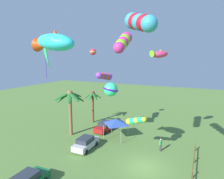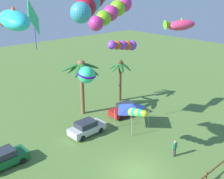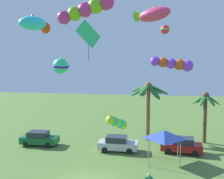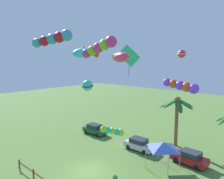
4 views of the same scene
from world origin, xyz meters
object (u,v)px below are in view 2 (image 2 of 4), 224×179
spectator_0 (175,148)px  kite_tube_8 (91,1)px  parked_car_2 (125,109)px  parked_car_0 (87,128)px  kite_diamond_0 (34,18)px  palm_tree_0 (82,73)px  kite_fish_2 (180,25)px  festival_tent (132,107)px  parked_car_1 (4,158)px  palm_tree_1 (120,71)px  kite_fish_6 (13,20)px  kite_ball_1 (87,75)px  kite_tube_3 (112,12)px  kite_tube_4 (137,113)px  kite_tube_5 (124,45)px  kite_ball_7 (109,12)px

spectator_0 → kite_tube_8: kite_tube_8 is taller
parked_car_2 → spectator_0: 9.61m
parked_car_0 → kite_diamond_0: size_ratio=0.89×
palm_tree_0 → kite_fish_2: bearing=-86.9°
festival_tent → parked_car_1: bearing=169.4°
palm_tree_1 → festival_tent: 8.14m
kite_fish_2 → kite_tube_8: bearing=-177.4°
palm_tree_1 → parked_car_0: size_ratio=1.44×
kite_fish_2 → kite_fish_6: 12.27m
kite_tube_8 → kite_ball_1: bearing=59.0°
kite_diamond_0 → kite_tube_8: size_ratio=1.16×
parked_car_2 → kite_tube_8: 19.70m
festival_tent → kite_fish_6: 15.49m
spectator_0 → kite_tube_3: kite_tube_3 is taller
kite_tube_4 → kite_tube_5: size_ratio=0.66×
kite_diamond_0 → kite_tube_5: size_ratio=1.11×
spectator_0 → parked_car_1: bearing=143.4°
palm_tree_0 → palm_tree_1: bearing=0.4°
kite_tube_8 → kite_ball_7: bearing=44.4°
palm_tree_0 → kite_diamond_0: (-6.37, -2.05, 6.70)m
kite_diamond_0 → kite_ball_1: kite_diamond_0 is taller
kite_fish_6 → kite_ball_7: bearing=17.7°
kite_tube_5 → parked_car_0: bearing=-179.7°
kite_ball_1 → kite_diamond_0: bearing=89.0°
palm_tree_0 → parked_car_1: palm_tree_0 is taller
palm_tree_1 → kite_tube_5: (-3.77, -4.40, 4.52)m
palm_tree_0 → spectator_0: (0.64, -12.95, -4.38)m
palm_tree_0 → kite_tube_5: 6.11m
kite_tube_3 → kite_ball_7: kite_tube_3 is taller
kite_ball_7 → kite_tube_8: 14.16m
palm_tree_1 → kite_ball_7: 9.60m
parked_car_0 → kite_tube_3: size_ratio=0.92×
kite_fish_2 → kite_diamond_0: bearing=124.4°
kite_tube_5 → kite_fish_6: bearing=-169.4°
kite_ball_7 → kite_tube_5: bearing=-61.3°
parked_car_2 → festival_tent: (-1.77, -2.74, 1.72)m
kite_fish_2 → kite_tube_3: size_ratio=0.62×
kite_tube_8 → festival_tent: bearing=31.9°
kite_diamond_0 → kite_fish_2: size_ratio=1.67×
parked_car_0 → kite_ball_1: (-3.74, -5.32, 7.71)m
parked_car_1 → kite_ball_7: 17.30m
kite_fish_6 → kite_tube_8: kite_tube_8 is taller
kite_tube_5 → kite_ball_7: size_ratio=3.36×
kite_ball_7 → kite_diamond_0: bearing=173.7°
palm_tree_1 → kite_fish_6: size_ratio=1.38×
kite_ball_1 → palm_tree_1: bearing=37.4°
spectator_0 → kite_diamond_0: size_ratio=0.36×
palm_tree_1 → kite_fish_2: (-5.56, -12.41, 7.50)m
parked_car_1 → kite_fish_2: size_ratio=1.49×
festival_tent → kite_fish_2: kite_fish_2 is taller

